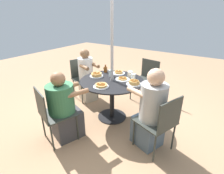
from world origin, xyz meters
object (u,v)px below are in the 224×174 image
object	(u,v)px
pancake_plate_c	(101,86)
drinking_glass_b	(133,77)
diner_north	(151,113)
pancake_plate_a	(96,75)
patio_chair_west	(52,112)
patio_table	(112,88)
diner_south	(87,77)
pancake_plate_b	(123,79)
drinking_glass_a	(111,73)
patio_chair_south	(83,76)
coffee_cup	(130,74)
diner_west	(64,109)
pancake_plate_e	(118,73)
patio_chair_east	(146,77)
syrup_bottle	(105,69)
pancake_plate_d	(134,83)
patio_chair_north	(160,121)

from	to	relation	value
pancake_plate_c	drinking_glass_b	distance (m)	0.61
diner_north	pancake_plate_a	world-z (taller)	diner_north
patio_chair_west	pancake_plate_c	bearing A→B (deg)	80.33
patio_table	diner_south	xyz separation A→B (m)	(0.85, -0.29, -0.07)
pancake_plate_b	drinking_glass_a	size ratio (longest dim) A/B	2.05
drinking_glass_b	pancake_plate_a	bearing A→B (deg)	19.13
pancake_plate_a	pancake_plate_c	bearing A→B (deg)	137.27
patio_chair_west	pancake_plate_c	size ratio (longest dim) A/B	3.54
pancake_plate_b	pancake_plate_c	distance (m)	0.47
patio_chair_south	pancake_plate_a	bearing A→B (deg)	81.43
coffee_cup	diner_south	bearing A→B (deg)	1.63
patio_chair_west	diner_west	distance (m)	0.18
diner_west	pancake_plate_a	size ratio (longest dim) A/B	4.41
diner_north	pancake_plate_b	world-z (taller)	diner_north
pancake_plate_e	coffee_cup	distance (m)	0.27
patio_chair_south	pancake_plate_a	world-z (taller)	patio_chair_south
diner_north	patio_chair_south	size ratio (longest dim) A/B	1.37
pancake_plate_c	drinking_glass_b	xyz separation A→B (m)	(-0.27, -0.55, 0.03)
patio_chair_east	pancake_plate_b	world-z (taller)	patio_chair_east
patio_chair_west	pancake_plate_e	world-z (taller)	patio_chair_west
pancake_plate_c	drinking_glass_a	size ratio (longest dim) A/B	2.05
pancake_plate_b	syrup_bottle	bearing A→B (deg)	-18.45
diner_south	patio_chair_west	size ratio (longest dim) A/B	1.29
pancake_plate_e	drinking_glass_a	size ratio (longest dim) A/B	2.05
diner_west	pancake_plate_d	size ratio (longest dim) A/B	4.41
patio_chair_north	pancake_plate_c	xyz separation A→B (m)	(0.99, -0.02, 0.25)
diner_north	drinking_glass_a	distance (m)	1.11
patio_chair_south	diner_south	xyz separation A→B (m)	(-0.16, 0.06, 0.01)
patio_chair_south	diner_west	world-z (taller)	diner_west
pancake_plate_b	patio_chair_west	bearing A→B (deg)	66.81
diner_west	pancake_plate_d	xyz separation A→B (m)	(-0.69, -0.89, 0.29)
syrup_bottle	drinking_glass_a	distance (m)	0.25
patio_table	pancake_plate_e	world-z (taller)	pancake_plate_e
pancake_plate_a	patio_chair_east	bearing A→B (deg)	-115.92
pancake_plate_b	coffee_cup	distance (m)	0.21
pancake_plate_d	diner_west	bearing A→B (deg)	52.04
patio_chair_west	coffee_cup	distance (m)	1.47
patio_chair_south	pancake_plate_e	world-z (taller)	patio_chair_south
patio_table	patio_chair_south	xyz separation A→B (m)	(1.02, -0.35, -0.08)
pancake_plate_a	pancake_plate_b	distance (m)	0.49
patio_chair_west	patio_chair_north	bearing A→B (deg)	44.67
pancake_plate_d	coffee_cup	distance (m)	0.36
diner_west	pancake_plate_e	world-z (taller)	diner_west
pancake_plate_c	coffee_cup	world-z (taller)	coffee_cup
pancake_plate_b	drinking_glass_a	world-z (taller)	drinking_glass_a
patio_chair_north	diner_west	distance (m)	1.39
pancake_plate_a	syrup_bottle	xyz separation A→B (m)	(0.01, -0.29, 0.03)
pancake_plate_c	diner_north	bearing A→B (deg)	-177.68
diner_west	syrup_bottle	xyz separation A→B (m)	(0.05, -1.13, 0.32)
patio_chair_west	pancake_plate_e	bearing A→B (deg)	98.21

